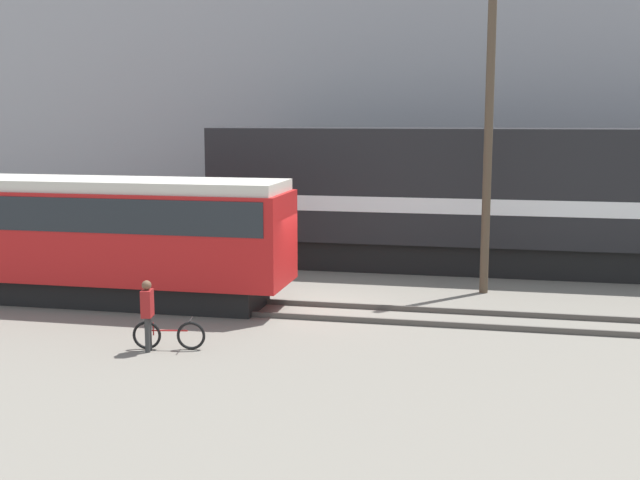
{
  "coord_description": "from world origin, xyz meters",
  "views": [
    {
      "loc": [
        5.01,
        -20.91,
        5.17
      ],
      "look_at": [
        0.43,
        0.16,
        1.8
      ],
      "focal_mm": 45.0,
      "sensor_mm": 36.0,
      "label": 1
    }
  ],
  "objects_px": {
    "bicycle": "(169,335)",
    "person": "(147,309)",
    "freight_locomotive": "(500,197)",
    "utility_pole_left": "(488,142)",
    "streetcar": "(72,231)"
  },
  "relations": [
    {
      "from": "bicycle",
      "to": "person",
      "type": "xyz_separation_m",
      "value": [
        -0.39,
        -0.22,
        0.64
      ]
    },
    {
      "from": "freight_locomotive",
      "to": "utility_pole_left",
      "type": "xyz_separation_m",
      "value": [
        -0.4,
        -3.47,
        1.91
      ]
    },
    {
      "from": "bicycle",
      "to": "utility_pole_left",
      "type": "height_order",
      "value": "utility_pole_left"
    },
    {
      "from": "bicycle",
      "to": "person",
      "type": "height_order",
      "value": "person"
    },
    {
      "from": "bicycle",
      "to": "person",
      "type": "distance_m",
      "value": 0.78
    },
    {
      "from": "freight_locomotive",
      "to": "person",
      "type": "height_order",
      "value": "freight_locomotive"
    },
    {
      "from": "person",
      "to": "streetcar",
      "type": "bearing_deg",
      "value": 134.59
    },
    {
      "from": "streetcar",
      "to": "utility_pole_left",
      "type": "distance_m",
      "value": 12.0
    },
    {
      "from": "streetcar",
      "to": "bicycle",
      "type": "distance_m",
      "value": 6.16
    },
    {
      "from": "freight_locomotive",
      "to": "bicycle",
      "type": "xyz_separation_m",
      "value": [
        -7.16,
        -10.85,
        -2.17
      ]
    },
    {
      "from": "bicycle",
      "to": "utility_pole_left",
      "type": "relative_size",
      "value": 0.18
    },
    {
      "from": "streetcar",
      "to": "utility_pole_left",
      "type": "height_order",
      "value": "utility_pole_left"
    },
    {
      "from": "streetcar",
      "to": "utility_pole_left",
      "type": "relative_size",
      "value": 1.4
    },
    {
      "from": "bicycle",
      "to": "person",
      "type": "relative_size",
      "value": 1.01
    },
    {
      "from": "person",
      "to": "freight_locomotive",
      "type": "bearing_deg",
      "value": 55.69
    }
  ]
}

